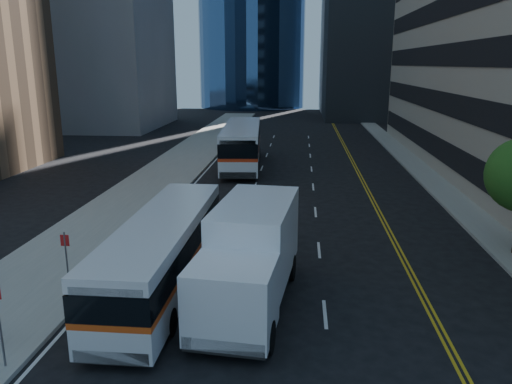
% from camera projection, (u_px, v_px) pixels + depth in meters
% --- Properties ---
extents(ground, '(160.00, 160.00, 0.00)m').
position_uv_depth(ground, '(311.00, 346.00, 14.94)').
color(ground, black).
rests_on(ground, ground).
extents(sidewalk_west, '(5.00, 90.00, 0.15)m').
position_uv_depth(sidewalk_west, '(174.00, 168.00, 39.94)').
color(sidewalk_west, gray).
rests_on(sidewalk_west, ground).
extents(sidewalk_east, '(2.00, 90.00, 0.15)m').
position_uv_depth(sidewalk_east, '(423.00, 173.00, 38.26)').
color(sidewalk_east, gray).
rests_on(sidewalk_east, ground).
extents(bus_front, '(2.43, 10.77, 2.77)m').
position_uv_depth(bus_front, '(164.00, 251.00, 18.34)').
color(bus_front, silver).
rests_on(bus_front, ground).
extents(bus_rear, '(3.71, 13.09, 3.33)m').
position_uv_depth(bus_rear, '(242.00, 144.00, 40.87)').
color(bus_rear, white).
rests_on(bus_rear, ground).
extents(box_truck, '(3.24, 7.48, 3.48)m').
position_uv_depth(box_truck, '(250.00, 256.00, 17.02)').
color(box_truck, white).
rests_on(box_truck, ground).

